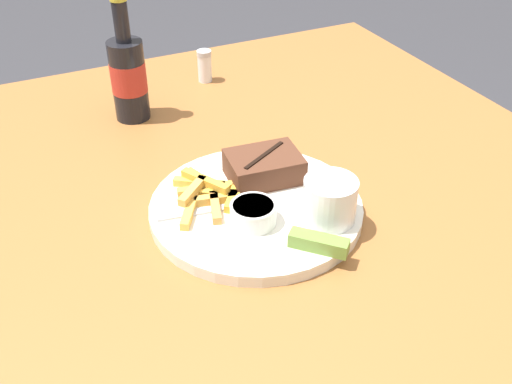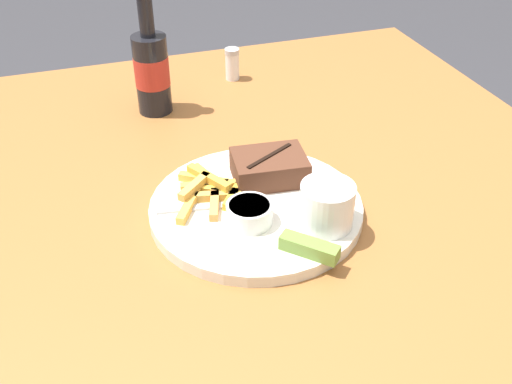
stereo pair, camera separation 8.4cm
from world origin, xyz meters
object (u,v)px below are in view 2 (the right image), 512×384
object	(u,v)px
pickle_spear	(309,248)
fork_utensil	(200,207)
dipping_sauce_cup	(249,212)
steak_portion	(269,167)
dinner_plate	(256,208)
salt_shaker	(232,64)
beer_bottle	(152,69)
coleslaw_cup	(327,203)

from	to	relation	value
pickle_spear	fork_utensil	size ratio (longest dim) A/B	0.53
dipping_sauce_cup	steak_portion	bearing A→B (deg)	56.40
dinner_plate	salt_shaker	bearing A→B (deg)	77.62
dinner_plate	pickle_spear	size ratio (longest dim) A/B	4.31
beer_bottle	dinner_plate	bearing A→B (deg)	-77.87
salt_shaker	fork_utensil	bearing A→B (deg)	-112.22
beer_bottle	dipping_sauce_cup	bearing A→B (deg)	-82.05
coleslaw_cup	dipping_sauce_cup	bearing A→B (deg)	159.29
dinner_plate	dipping_sauce_cup	distance (m)	0.05
pickle_spear	salt_shaker	bearing A→B (deg)	83.19
dinner_plate	coleslaw_cup	xyz separation A→B (m)	(0.08, -0.07, 0.04)
dipping_sauce_cup	salt_shaker	world-z (taller)	salt_shaker
dinner_plate	pickle_spear	distance (m)	0.13
coleslaw_cup	fork_utensil	bearing A→B (deg)	150.25
dinner_plate	fork_utensil	xyz separation A→B (m)	(-0.08, 0.01, 0.01)
coleslaw_cup	pickle_spear	world-z (taller)	coleslaw_cup
dinner_plate	coleslaw_cup	bearing A→B (deg)	-44.73
steak_portion	fork_utensil	distance (m)	0.13
pickle_spear	beer_bottle	size ratio (longest dim) A/B	0.30
steak_portion	beer_bottle	size ratio (longest dim) A/B	0.50
fork_utensil	salt_shaker	world-z (taller)	salt_shaker
coleslaw_cup	salt_shaker	world-z (taller)	coleslaw_cup
dinner_plate	steak_portion	size ratio (longest dim) A/B	2.63
dinner_plate	beer_bottle	size ratio (longest dim) A/B	1.31
dipping_sauce_cup	salt_shaker	size ratio (longest dim) A/B	0.98
steak_portion	salt_shaker	xyz separation A→B (m)	(0.06, 0.40, -0.00)
dinner_plate	coleslaw_cup	distance (m)	0.11
dinner_plate	dipping_sauce_cup	size ratio (longest dim) A/B	4.80
dinner_plate	pickle_spear	xyz separation A→B (m)	(0.03, -0.12, 0.02)
dinner_plate	steak_portion	bearing A→B (deg)	54.27
fork_utensil	salt_shaker	bearing A→B (deg)	77.73
dipping_sauce_cup	salt_shaker	distance (m)	0.50
steak_portion	coleslaw_cup	size ratio (longest dim) A/B	1.57
dipping_sauce_cup	salt_shaker	bearing A→B (deg)	76.09
coleslaw_cup	beer_bottle	distance (m)	0.46
pickle_spear	salt_shaker	xyz separation A→B (m)	(0.07, 0.57, 0.00)
beer_bottle	pickle_spear	bearing A→B (deg)	-77.45
steak_portion	pickle_spear	bearing A→B (deg)	-92.90
fork_utensil	beer_bottle	world-z (taller)	beer_bottle
coleslaw_cup	pickle_spear	distance (m)	0.07
coleslaw_cup	dipping_sauce_cup	world-z (taller)	coleslaw_cup
dinner_plate	steak_portion	xyz separation A→B (m)	(0.04, 0.05, 0.03)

